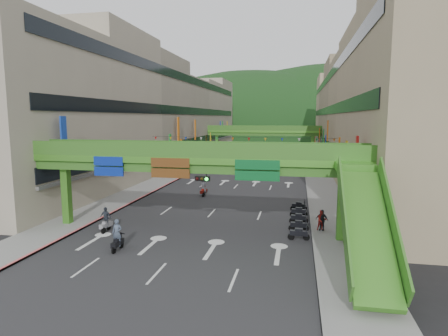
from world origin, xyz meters
The scene contains 23 objects.
ground centered at (0.00, 0.00, 0.00)m, with size 320.00×320.00×0.00m, color black.
road_slab centered at (0.00, 50.00, 0.01)m, with size 18.00×140.00×0.02m, color #28282B.
sidewalk_left centered at (-11.00, 50.00, 0.07)m, with size 4.00×140.00×0.15m, color gray.
sidewalk_right centered at (11.00, 50.00, 0.07)m, with size 4.00×140.00×0.15m, color gray.
curb_left centered at (-9.10, 50.00, 0.09)m, with size 0.20×140.00×0.18m, color #CC5959.
curb_right centered at (9.10, 50.00, 0.09)m, with size 0.20×140.00×0.18m, color gray.
building_row_left centered at (-18.93, 50.00, 9.46)m, with size 12.80×95.00×19.00m.
building_row_right centered at (18.93, 50.00, 9.46)m, with size 12.80×95.00×19.00m.
overpass_near centered at (0.93, 5.38, 5.21)m, with size 28.00×12.27×7.10m.
overpass_far centered at (0.00, 65.00, 5.40)m, with size 28.00×2.20×7.10m.
hill_left centered at (-15.00, 160.00, 0.00)m, with size 168.00×140.00×112.00m, color #1C4419.
hill_right centered at (25.00, 180.00, 0.00)m, with size 208.00×176.00×128.00m, color #1C4419.
bunting_string centered at (0.00, 30.00, 5.96)m, with size 26.00×0.36×0.47m.
scooter_rider_near centered at (-3.95, 1.00, 1.04)m, with size 0.67×1.60×2.19m.
scooter_rider_mid centered at (-0.74, 33.59, 0.98)m, with size 0.79×1.60×1.92m.
scooter_rider_left centered at (-6.85, 4.76, 0.99)m, with size 1.01×1.60×1.99m.
scooter_rider_far centered at (-2.65, 19.35, 1.08)m, with size 0.95×1.59×2.11m.
parked_scooter_row centered at (8.04, 10.00, 0.52)m, with size 1.60×9.36×1.08m.
car_silver centered at (-3.16, 63.84, 0.70)m, with size 1.47×4.23×1.39m, color #949399.
car_yellow centered at (4.38, 41.80, 0.76)m, with size 1.79×4.45×1.52m, color yellow.
pedestrian_red centered at (9.80, 8.00, 0.80)m, with size 0.78×0.61×1.61m, color red.
pedestrian_dark centered at (9.80, 8.00, 0.83)m, with size 0.97×0.41×1.66m, color black.
pedestrian_blue centered at (11.77, 40.00, 0.90)m, with size 0.84×0.54×1.80m, color #3C5260.
Camera 1 is at (7.80, -21.41, 8.93)m, focal length 30.00 mm.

